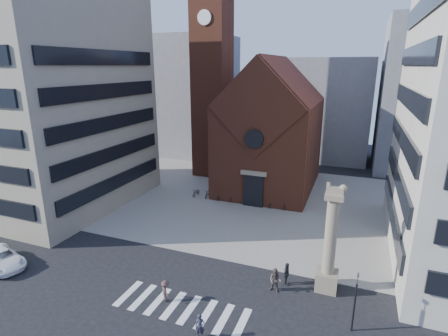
{
  "coord_description": "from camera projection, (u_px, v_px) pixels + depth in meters",
  "views": [
    {
      "loc": [
        11.02,
        -21.66,
        16.65
      ],
      "look_at": [
        -0.41,
        8.0,
        7.32
      ],
      "focal_mm": 28.0,
      "sensor_mm": 36.0,
      "label": 1
    }
  ],
  "objects": [
    {
      "name": "church",
      "position": [
        271.0,
        131.0,
        48.06
      ],
      "size": [
        12.0,
        16.65,
        18.0
      ],
      "color": "brown",
      "rests_on": "ground"
    },
    {
      "name": "bg_block_mid",
      "position": [
        330.0,
        109.0,
        63.57
      ],
      "size": [
        14.0,
        12.0,
        18.0
      ],
      "primitive_type": "cube",
      "color": "gray",
      "rests_on": "ground"
    },
    {
      "name": "ground",
      "position": [
        193.0,
        283.0,
        27.89
      ],
      "size": [
        120.0,
        120.0,
        0.0
      ],
      "primitive_type": "plane",
      "color": "black",
      "rests_on": "ground"
    },
    {
      "name": "lion_column",
      "position": [
        330.0,
        249.0,
        26.14
      ],
      "size": [
        1.63,
        1.6,
        8.68
      ],
      "color": "gray",
      "rests_on": "ground"
    },
    {
      "name": "scooter_1",
      "position": [
        208.0,
        194.0,
        45.59
      ],
      "size": [
        0.55,
        1.86,
        1.12
      ],
      "primitive_type": "imported",
      "rotation": [
        0.0,
        0.0,
        -0.01
      ],
      "color": "black",
      "rests_on": "piazza"
    },
    {
      "name": "scooter_0",
      "position": [
        196.0,
        192.0,
        46.19
      ],
      "size": [
        0.69,
        1.92,
        1.01
      ],
      "primitive_type": "imported",
      "rotation": [
        0.0,
        0.0,
        -0.01
      ],
      "color": "black",
      "rests_on": "piazza"
    },
    {
      "name": "bg_block_right",
      "position": [
        436.0,
        97.0,
        54.52
      ],
      "size": [
        16.0,
        14.0,
        24.0
      ],
      "primitive_type": "cube",
      "color": "gray",
      "rests_on": "ground"
    },
    {
      "name": "scooter_2",
      "position": [
        220.0,
        196.0,
        45.02
      ],
      "size": [
        0.69,
        1.92,
        1.01
      ],
      "primitive_type": "imported",
      "rotation": [
        0.0,
        0.0,
        -0.01
      ],
      "color": "black",
      "rests_on": "piazza"
    },
    {
      "name": "traffic_light",
      "position": [
        355.0,
        301.0,
        22.2
      ],
      "size": [
        0.13,
        0.16,
        4.3
      ],
      "color": "black",
      "rests_on": "ground"
    },
    {
      "name": "zebra_crossing",
      "position": [
        181.0,
        307.0,
        25.01
      ],
      "size": [
        10.2,
        3.2,
        0.01
      ],
      "primitive_type": null,
      "color": "white",
      "rests_on": "ground"
    },
    {
      "name": "building_left",
      "position": [
        45.0,
        98.0,
        41.46
      ],
      "size": [
        18.0,
        20.0,
        26.0
      ],
      "primitive_type": "cube",
      "color": "gray",
      "rests_on": "ground"
    },
    {
      "name": "piazza",
      "position": [
        258.0,
        200.0,
        44.89
      ],
      "size": [
        46.0,
        30.0,
        0.05
      ],
      "primitive_type": "cube",
      "color": "gray",
      "rests_on": "ground"
    },
    {
      "name": "scooter_4",
      "position": [
        245.0,
        199.0,
        43.85
      ],
      "size": [
        0.69,
        1.92,
        1.01
      ],
      "primitive_type": "imported",
      "rotation": [
        0.0,
        0.0,
        -0.01
      ],
      "color": "black",
      "rests_on": "piazza"
    },
    {
      "name": "pedestrian_3",
      "position": [
        166.0,
        291.0,
        25.51
      ],
      "size": [
        1.23,
        1.16,
        1.67
      ],
      "primitive_type": "imported",
      "rotation": [
        0.0,
        0.0,
        2.46
      ],
      "color": "#45312E",
      "rests_on": "ground"
    },
    {
      "name": "scooter_6",
      "position": [
        272.0,
        203.0,
        42.67
      ],
      "size": [
        0.69,
        1.92,
        1.01
      ],
      "primitive_type": "imported",
      "rotation": [
        0.0,
        0.0,
        -0.01
      ],
      "color": "black",
      "rests_on": "piazza"
    },
    {
      "name": "campanile",
      "position": [
        212.0,
        72.0,
        51.97
      ],
      "size": [
        5.5,
        5.5,
        31.2
      ],
      "color": "brown",
      "rests_on": "ground"
    },
    {
      "name": "scooter_5",
      "position": [
        258.0,
        200.0,
        43.25
      ],
      "size": [
        0.55,
        1.86,
        1.12
      ],
      "primitive_type": "imported",
      "rotation": [
        0.0,
        0.0,
        -0.01
      ],
      "color": "black",
      "rests_on": "piazza"
    },
    {
      "name": "white_car",
      "position": [
        1.0,
        259.0,
        29.94
      ],
      "size": [
        5.82,
        3.9,
        1.48
      ],
      "primitive_type": "imported",
      "rotation": [
        0.0,
        0.0,
        1.28
      ],
      "color": "white",
      "rests_on": "ground"
    },
    {
      "name": "pedestrian_0",
      "position": [
        200.0,
        326.0,
        22.04
      ],
      "size": [
        0.71,
        0.59,
        1.68
      ],
      "primitive_type": "imported",
      "rotation": [
        0.0,
        0.0,
        0.36
      ],
      "color": "#2B293A",
      "rests_on": "ground"
    },
    {
      "name": "scooter_3",
      "position": [
        232.0,
        197.0,
        44.42
      ],
      "size": [
        0.55,
        1.86,
        1.12
      ],
      "primitive_type": "imported",
      "rotation": [
        0.0,
        0.0,
        -0.01
      ],
      "color": "black",
      "rests_on": "piazza"
    },
    {
      "name": "scooter_7",
      "position": [
        285.0,
        204.0,
        42.07
      ],
      "size": [
        0.55,
        1.86,
        1.12
      ],
      "primitive_type": "imported",
      "rotation": [
        0.0,
        0.0,
        -0.01
      ],
      "color": "black",
      "rests_on": "piazza"
    },
    {
      "name": "pedestrian_1",
      "position": [
        275.0,
        280.0,
        26.51
      ],
      "size": [
        1.07,
        0.9,
        1.95
      ],
      "primitive_type": "imported",
      "rotation": [
        0.0,
        0.0,
        -0.19
      ],
      "color": "#534742",
      "rests_on": "ground"
    },
    {
      "name": "bg_block_left",
      "position": [
        189.0,
        96.0,
        67.51
      ],
      "size": [
        16.0,
        14.0,
        22.0
      ],
      "primitive_type": "cube",
      "color": "gray",
      "rests_on": "ground"
    },
    {
      "name": "pedestrian_2",
      "position": [
        287.0,
        274.0,
        27.41
      ],
      "size": [
        0.55,
        1.14,
        1.88
      ],
      "primitive_type": "imported",
      "rotation": [
        0.0,
        0.0,
        1.49
      ],
      "color": "#222229",
      "rests_on": "ground"
    }
  ]
}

